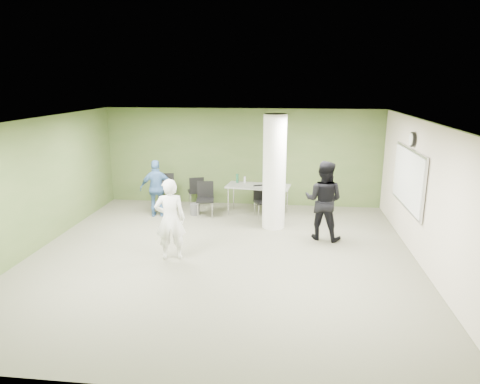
# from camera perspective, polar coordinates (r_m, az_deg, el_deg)

# --- Properties ---
(floor) EXTENTS (8.00, 8.00, 0.00)m
(floor) POSITION_cam_1_polar(r_m,az_deg,el_deg) (9.02, -2.49, -8.58)
(floor) COLOR #5C5B48
(floor) RESTS_ON ground
(ceiling) EXTENTS (8.00, 8.00, 0.00)m
(ceiling) POSITION_cam_1_polar(r_m,az_deg,el_deg) (8.33, -2.70, 9.42)
(ceiling) COLOR white
(ceiling) RESTS_ON wall_back
(wall_back) EXTENTS (8.00, 2.80, 0.02)m
(wall_back) POSITION_cam_1_polar(r_m,az_deg,el_deg) (12.45, 0.31, 4.66)
(wall_back) COLOR #435B2A
(wall_back) RESTS_ON floor
(wall_left) EXTENTS (0.02, 8.00, 2.80)m
(wall_left) POSITION_cam_1_polar(r_m,az_deg,el_deg) (10.00, -25.86, 0.70)
(wall_left) COLOR #435B2A
(wall_left) RESTS_ON floor
(wall_right_cream) EXTENTS (0.02, 8.00, 2.80)m
(wall_right_cream) POSITION_cam_1_polar(r_m,az_deg,el_deg) (8.88, 23.83, -0.69)
(wall_right_cream) COLOR beige
(wall_right_cream) RESTS_ON floor
(column) EXTENTS (0.56, 0.56, 2.80)m
(column) POSITION_cam_1_polar(r_m,az_deg,el_deg) (10.42, 4.59, 2.65)
(column) COLOR silver
(column) RESTS_ON floor
(whiteboard) EXTENTS (0.05, 2.30, 1.30)m
(whiteboard) POSITION_cam_1_polar(r_m,az_deg,el_deg) (9.95, 21.50, 1.69)
(whiteboard) COLOR silver
(whiteboard) RESTS_ON wall_right_cream
(wall_clock) EXTENTS (0.06, 0.32, 0.32)m
(wall_clock) POSITION_cam_1_polar(r_m,az_deg,el_deg) (9.81, 21.97, 6.53)
(wall_clock) COLOR black
(wall_clock) RESTS_ON wall_right_cream
(folding_table) EXTENTS (1.77, 0.94, 1.05)m
(folding_table) POSITION_cam_1_polar(r_m,az_deg,el_deg) (11.60, 2.35, 0.66)
(folding_table) COLOR gray
(folding_table) RESTS_ON floor
(wastebasket) EXTENTS (0.27, 0.27, 0.31)m
(wastebasket) POSITION_cam_1_polar(r_m,az_deg,el_deg) (11.74, -6.03, -2.30)
(wastebasket) COLOR #4C4C4C
(wastebasket) RESTS_ON floor
(chair_back_left) EXTENTS (0.61, 0.61, 0.99)m
(chair_back_left) POSITION_cam_1_polar(r_m,az_deg,el_deg) (12.60, -9.84, 0.77)
(chair_back_left) COLOR black
(chair_back_left) RESTS_ON floor
(chair_back_right) EXTENTS (0.56, 0.56, 0.88)m
(chair_back_right) POSITION_cam_1_polar(r_m,az_deg,el_deg) (12.43, -5.86, 0.38)
(chair_back_right) COLOR black
(chair_back_right) RESTS_ON floor
(chair_table_left) EXTENTS (0.52, 0.52, 0.92)m
(chair_table_left) POSITION_cam_1_polar(r_m,az_deg,el_deg) (11.56, -4.65, -0.54)
(chair_table_left) COLOR black
(chair_table_left) RESTS_ON floor
(chair_table_right) EXTENTS (0.55, 0.55, 0.84)m
(chair_table_right) POSITION_cam_1_polar(r_m,az_deg,el_deg) (11.51, 2.93, -0.85)
(chair_table_right) COLOR black
(chair_table_right) RESTS_ON floor
(woman_white) EXTENTS (0.69, 0.54, 1.68)m
(woman_white) POSITION_cam_1_polar(r_m,az_deg,el_deg) (8.75, -9.29, -3.62)
(woman_white) COLOR white
(woman_white) RESTS_ON floor
(man_black) EXTENTS (1.06, 0.93, 1.82)m
(man_black) POSITION_cam_1_polar(r_m,az_deg,el_deg) (9.91, 11.08, -1.12)
(man_black) COLOR black
(man_black) RESTS_ON floor
(man_blue) EXTENTS (0.96, 0.56, 1.53)m
(man_blue) POSITION_cam_1_polar(r_m,az_deg,el_deg) (11.62, -11.01, 0.47)
(man_blue) COLOR #3A6191
(man_blue) RESTS_ON floor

